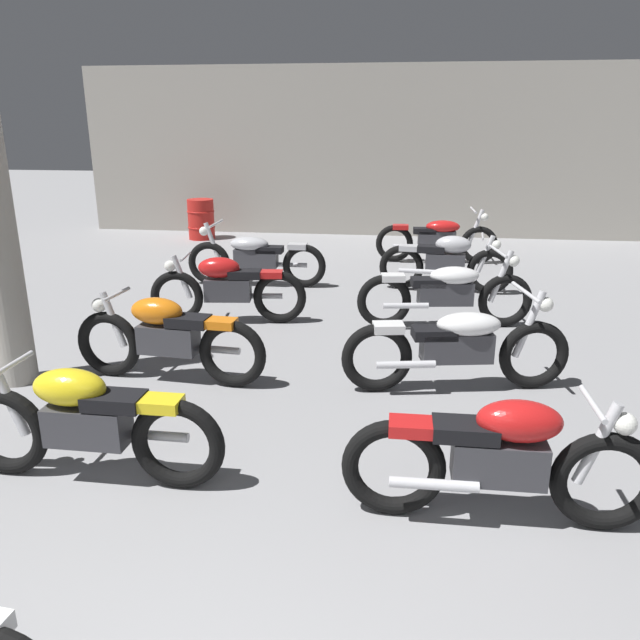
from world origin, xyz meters
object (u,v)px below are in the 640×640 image
motorcycle_left_row_1 (86,422)px  motorcycle_left_row_2 (167,337)px  motorcycle_left_row_4 (255,257)px  oil_drum (201,219)px  motorcycle_right_row_3 (446,292)px  motorcycle_right_row_1 (501,457)px  motorcycle_left_row_3 (227,288)px  motorcycle_right_row_5 (437,238)px  motorcycle_right_row_2 (458,345)px  motorcycle_right_row_4 (446,261)px

motorcycle_left_row_1 → motorcycle_left_row_2: 1.79m
motorcycle_left_row_4 → oil_drum: size_ratio=2.55×
motorcycle_right_row_3 → oil_drum: motorcycle_right_row_3 is taller
motorcycle_right_row_1 → oil_drum: 10.67m
motorcycle_left_row_1 → motorcycle_left_row_3: (-0.02, 3.67, 0.00)m
motorcycle_left_row_1 → motorcycle_right_row_5: size_ratio=0.91×
motorcycle_left_row_2 → motorcycle_right_row_2: 2.79m
motorcycle_left_row_4 → motorcycle_right_row_2: 4.56m
motorcycle_left_row_1 → motorcycle_right_row_2: 3.32m
motorcycle_left_row_1 → motorcycle_right_row_5: motorcycle_right_row_5 is taller
motorcycle_right_row_5 → oil_drum: motorcycle_right_row_5 is taller
motorcycle_right_row_1 → motorcycle_right_row_3: (-0.10, 3.97, -0.01)m
motorcycle_left_row_4 → motorcycle_left_row_2: bearing=-89.7°
motorcycle_left_row_4 → motorcycle_left_row_1: bearing=-88.9°
motorcycle_left_row_2 → oil_drum: bearing=105.6°
motorcycle_right_row_1 → motorcycle_right_row_2: bearing=92.9°
motorcycle_right_row_3 → motorcycle_right_row_4: motorcycle_right_row_3 is taller
motorcycle_left_row_1 → oil_drum: 9.57m
motorcycle_right_row_2 → motorcycle_right_row_5: size_ratio=0.99×
motorcycle_left_row_1 → motorcycle_right_row_4: 6.25m
motorcycle_left_row_2 → motorcycle_right_row_4: 4.77m
motorcycle_right_row_2 → motorcycle_right_row_1: bearing=-87.1°
motorcycle_right_row_1 → motorcycle_right_row_3: size_ratio=0.91×
motorcycle_right_row_5 → motorcycle_left_row_4: bearing=-144.5°
motorcycle_left_row_3 → motorcycle_right_row_2: bearing=-32.4°
motorcycle_right_row_1 → motorcycle_right_row_4: same height
motorcycle_right_row_5 → oil_drum: size_ratio=2.56×
motorcycle_left_row_2 → motorcycle_left_row_3: (0.06, 1.88, 0.00)m
motorcycle_left_row_2 → motorcycle_right_row_3: bearing=36.6°
motorcycle_left_row_1 → motorcycle_right_row_2: size_ratio=0.92×
motorcycle_right_row_1 → oil_drum: size_ratio=2.32×
motorcycle_right_row_4 → motorcycle_right_row_2: bearing=-91.5°
oil_drum → motorcycle_right_row_3: bearing=-48.1°
motorcycle_left_row_2 → motorcycle_right_row_5: (2.84, 5.80, -0.01)m
motorcycle_left_row_4 → motorcycle_right_row_4: bearing=0.9°
motorcycle_left_row_2 → motorcycle_right_row_2: motorcycle_right_row_2 is taller
motorcycle_left_row_1 → oil_drum: bearing=103.3°
motorcycle_left_row_2 → motorcycle_right_row_5: motorcycle_right_row_5 is taller
motorcycle_left_row_1 → motorcycle_left_row_2: size_ratio=1.00×
motorcycle_left_row_3 → motorcycle_right_row_1: bearing=-53.3°
motorcycle_left_row_1 → motorcycle_right_row_4: same height
motorcycle_left_row_2 → motorcycle_right_row_3: 3.47m
motorcycle_left_row_3 → motorcycle_right_row_2: size_ratio=0.91×
motorcycle_right_row_3 → motorcycle_right_row_1: bearing=-88.5°
motorcycle_left_row_4 → motorcycle_right_row_5: same height
motorcycle_left_row_4 → motorcycle_right_row_5: bearing=35.5°
motorcycle_right_row_4 → motorcycle_right_row_5: motorcycle_right_row_5 is taller
motorcycle_right_row_2 → motorcycle_right_row_5: bearing=89.4°
motorcycle_left_row_3 → motorcycle_left_row_4: size_ratio=0.91×
motorcycle_right_row_1 → motorcycle_right_row_5: size_ratio=0.91×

